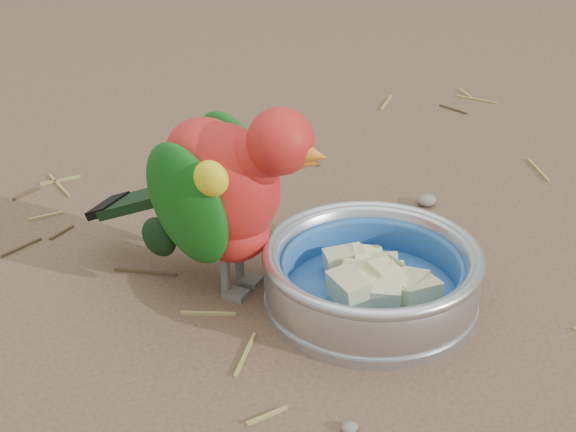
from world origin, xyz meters
TOP-DOWN VIEW (x-y plane):
  - ground at (0.00, 0.00)m, footprint 60.00×60.00m
  - food_bowl at (-0.03, 0.02)m, footprint 0.21×0.21m
  - bowl_wall at (-0.03, 0.02)m, footprint 0.21×0.21m
  - fruit_wedges at (-0.03, 0.02)m, footprint 0.12×0.12m
  - lory_parrot at (-0.14, 0.12)m, footprint 0.22×0.26m
  - ground_debris at (-0.01, 0.02)m, footprint 0.90×0.80m

SIDE VIEW (x-z plane):
  - ground at x=0.00m, z-range 0.00..0.00m
  - ground_debris at x=-0.01m, z-range 0.00..0.01m
  - food_bowl at x=-0.03m, z-range 0.00..0.02m
  - fruit_wedges at x=-0.03m, z-range 0.02..0.05m
  - bowl_wall at x=-0.03m, z-range 0.02..0.06m
  - lory_parrot at x=-0.14m, z-range 0.00..0.19m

